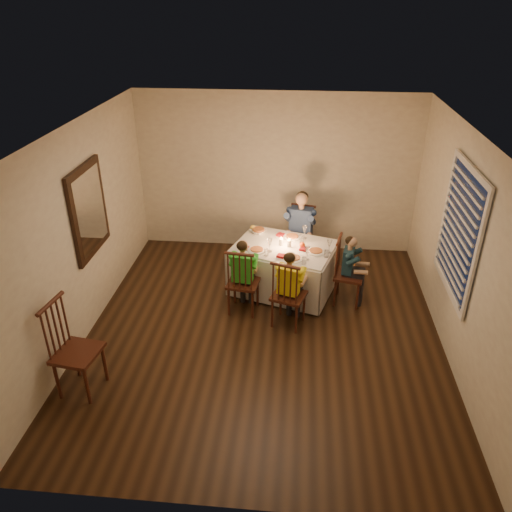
# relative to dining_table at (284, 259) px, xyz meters

# --- Properties ---
(ground) EXTENTS (5.00, 5.00, 0.00)m
(ground) POSITION_rel_dining_table_xyz_m (-0.20, -1.08, -0.52)
(ground) COLOR black
(ground) RESTS_ON ground
(wall_left) EXTENTS (0.02, 5.00, 2.60)m
(wall_left) POSITION_rel_dining_table_xyz_m (-2.45, -1.08, 0.78)
(wall_left) COLOR silver
(wall_left) RESTS_ON ground
(wall_right) EXTENTS (0.02, 5.00, 2.60)m
(wall_right) POSITION_rel_dining_table_xyz_m (2.05, -1.08, 0.78)
(wall_right) COLOR silver
(wall_right) RESTS_ON ground
(wall_back) EXTENTS (4.50, 0.02, 2.60)m
(wall_back) POSITION_rel_dining_table_xyz_m (-0.20, 1.42, 0.78)
(wall_back) COLOR silver
(wall_back) RESTS_ON ground
(ceiling) EXTENTS (5.00, 5.00, 0.00)m
(ceiling) POSITION_rel_dining_table_xyz_m (-0.20, -1.08, 2.08)
(ceiling) COLOR white
(ceiling) RESTS_ON wall_back
(dining_table) EXTENTS (1.63, 1.37, 0.70)m
(dining_table) POSITION_rel_dining_table_xyz_m (0.00, 0.00, 0.00)
(dining_table) COLOR silver
(dining_table) RESTS_ON ground
(chair_adult) EXTENTS (0.48, 0.46, 0.99)m
(chair_adult) POSITION_rel_dining_table_xyz_m (0.22, 0.76, -0.52)
(chair_adult) COLOR #371B0F
(chair_adult) RESTS_ON ground
(chair_near_left) EXTENTS (0.45, 0.44, 0.99)m
(chair_near_left) POSITION_rel_dining_table_xyz_m (-0.52, -0.59, -0.52)
(chair_near_left) COLOR #371B0F
(chair_near_left) RESTS_ON ground
(chair_near_right) EXTENTS (0.51, 0.49, 0.99)m
(chair_near_right) POSITION_rel_dining_table_xyz_m (0.10, -0.85, -0.52)
(chair_near_right) COLOR #371B0F
(chair_near_right) RESTS_ON ground
(chair_end) EXTENTS (0.46, 0.47, 0.99)m
(chair_end) POSITION_rel_dining_table_xyz_m (0.91, -0.24, -0.52)
(chair_end) COLOR #371B0F
(chair_end) RESTS_ON ground
(chair_extra) EXTENTS (0.50, 0.52, 1.12)m
(chair_extra) POSITION_rel_dining_table_xyz_m (-2.10, -2.29, -0.52)
(chair_extra) COLOR #371B0F
(chair_extra) RESTS_ON ground
(adult) EXTENTS (0.53, 0.50, 1.25)m
(adult) POSITION_rel_dining_table_xyz_m (0.22, 0.76, -0.52)
(adult) COLOR navy
(adult) RESTS_ON ground
(child_green) EXTENTS (0.40, 0.38, 1.08)m
(child_green) POSITION_rel_dining_table_xyz_m (-0.52, -0.59, -0.52)
(child_green) COLOR green
(child_green) RESTS_ON ground
(child_yellow) EXTENTS (0.44, 0.42, 1.08)m
(child_yellow) POSITION_rel_dining_table_xyz_m (0.10, -0.85, -0.52)
(child_yellow) COLOR yellow
(child_yellow) RESTS_ON ground
(child_teal) EXTENTS (0.36, 0.38, 1.02)m
(child_teal) POSITION_rel_dining_table_xyz_m (0.91, -0.24, -0.52)
(child_teal) COLOR #19343F
(child_teal) RESTS_ON ground
(setting_adult) EXTENTS (0.32, 0.32, 0.02)m
(setting_adult) POSITION_rel_dining_table_xyz_m (0.10, 0.27, 0.22)
(setting_adult) COLOR white
(setting_adult) RESTS_ON dining_table
(setting_green) EXTENTS (0.32, 0.32, 0.02)m
(setting_green) POSITION_rel_dining_table_xyz_m (-0.37, -0.19, 0.22)
(setting_green) COLOR white
(setting_green) RESTS_ON dining_table
(setting_yellow) EXTENTS (0.32, 0.32, 0.02)m
(setting_yellow) POSITION_rel_dining_table_xyz_m (0.14, -0.38, 0.22)
(setting_yellow) COLOR white
(setting_yellow) RESTS_ON dining_table
(setting_teal) EXTENTS (0.32, 0.32, 0.02)m
(setting_teal) POSITION_rel_dining_table_xyz_m (0.44, -0.15, 0.22)
(setting_teal) COLOR white
(setting_teal) RESTS_ON dining_table
(candle_left) EXTENTS (0.06, 0.06, 0.10)m
(candle_left) POSITION_rel_dining_table_xyz_m (-0.05, 0.01, 0.26)
(candle_left) COLOR white
(candle_left) RESTS_ON dining_table
(candle_right) EXTENTS (0.06, 0.06, 0.10)m
(candle_right) POSITION_rel_dining_table_xyz_m (0.07, -0.02, 0.26)
(candle_right) COLOR white
(candle_right) RESTS_ON dining_table
(squash) EXTENTS (0.09, 0.09, 0.09)m
(squash) POSITION_rel_dining_table_xyz_m (-0.49, 0.45, 0.25)
(squash) COLOR gold
(squash) RESTS_ON dining_table
(orange_fruit) EXTENTS (0.08, 0.08, 0.08)m
(orange_fruit) POSITION_rel_dining_table_xyz_m (0.25, -0.03, 0.25)
(orange_fruit) COLOR #E84F13
(orange_fruit) RESTS_ON dining_table
(serving_bowl) EXTENTS (0.31, 0.31, 0.06)m
(serving_bowl) POSITION_rel_dining_table_xyz_m (-0.40, 0.39, 0.24)
(serving_bowl) COLOR white
(serving_bowl) RESTS_ON dining_table
(wall_mirror) EXTENTS (0.06, 0.95, 1.15)m
(wall_mirror) POSITION_rel_dining_table_xyz_m (-2.42, -0.78, 0.98)
(wall_mirror) COLOR black
(wall_mirror) RESTS_ON wall_left
(window_blinds) EXTENTS (0.07, 1.34, 1.54)m
(window_blinds) POSITION_rel_dining_table_xyz_m (2.00, -0.98, 0.98)
(window_blinds) COLOR black
(window_blinds) RESTS_ON wall_right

